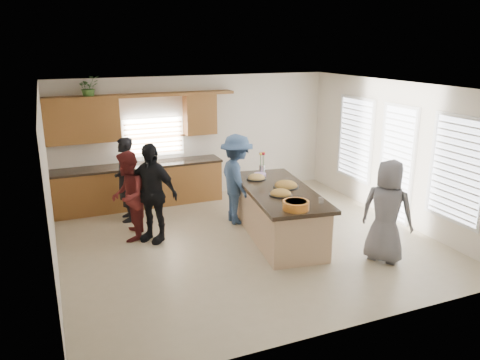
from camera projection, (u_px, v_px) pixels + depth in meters
name	position (u px, v px, depth m)	size (l,w,h in m)	color
floor	(247.00, 241.00, 8.61)	(6.50, 6.50, 0.00)	#BFAE8E
room_shell	(247.00, 140.00, 8.07)	(6.52, 6.02, 2.81)	silver
back_cabinetry	(136.00, 166.00, 10.23)	(4.08, 0.66, 2.46)	brown
right_wall_glazing	(398.00, 156.00, 9.29)	(0.06, 4.00, 2.25)	white
island	(279.00, 215.00, 8.65)	(1.51, 2.83, 0.95)	tan
platter_front	(281.00, 194.00, 8.15)	(0.41, 0.41, 0.16)	black
platter_mid	(286.00, 186.00, 8.60)	(0.47, 0.47, 0.19)	black
platter_back	(256.00, 178.00, 9.10)	(0.38, 0.38, 0.15)	black
salad_bowl	(296.00, 205.00, 7.45)	(0.43, 0.43, 0.14)	orange
clear_cup	(321.00, 200.00, 7.74)	(0.08, 0.08, 0.10)	white
plate_stack	(260.00, 175.00, 9.33)	(0.24, 0.24, 0.05)	#C394D7
flower_vase	(262.00, 162.00, 9.51)	(0.14, 0.14, 0.43)	silver
potted_plant	(88.00, 87.00, 9.51)	(0.42, 0.36, 0.46)	#396629
woman_left_back	(125.00, 180.00, 9.40)	(0.63, 0.41, 1.72)	black
woman_left_mid	(128.00, 196.00, 8.50)	(0.81, 0.63, 1.66)	maroon
woman_left_front	(151.00, 193.00, 8.41)	(1.07, 0.45, 1.83)	black
woman_right_back	(237.00, 179.00, 9.27)	(1.17, 0.67, 1.80)	#354F75
woman_right_front	(387.00, 211.00, 7.62)	(0.85, 0.55, 1.73)	slate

